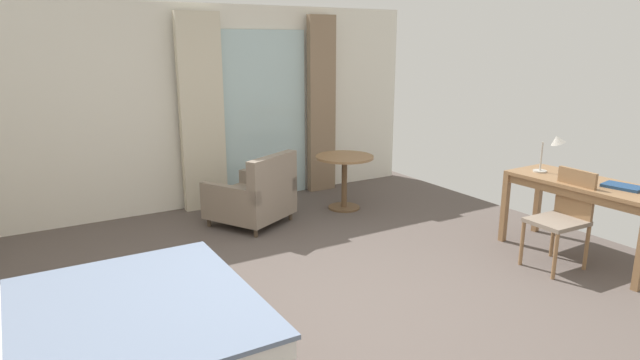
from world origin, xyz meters
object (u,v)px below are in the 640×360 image
at_px(desk_lamp, 554,145).
at_px(closed_book, 623,187).
at_px(bed, 64,359).
at_px(desk_chair, 564,214).
at_px(writing_desk, 587,191).
at_px(armchair_by_window, 254,197).
at_px(round_cafe_table, 344,169).

distance_m(desk_lamp, closed_book, 0.78).
relative_size(desk_lamp, closed_book, 1.28).
bearing_deg(desk_lamp, bed, -177.39).
bearing_deg(bed, closed_book, -6.37).
height_order(desk_chair, closed_book, desk_chair).
bearing_deg(closed_book, writing_desk, 88.97).
height_order(bed, desk_chair, bed).
xyz_separation_m(desk_lamp, closed_book, (0.02, -0.73, -0.27)).
relative_size(desk_chair, desk_lamp, 2.25).
relative_size(desk_chair, armchair_by_window, 0.86).
xyz_separation_m(bed, round_cafe_table, (3.50, 2.32, 0.24)).
relative_size(bed, desk_lamp, 5.42).
xyz_separation_m(bed, desk_lamp, (4.64, 0.21, 0.78)).
distance_m(writing_desk, desk_lamp, 0.57).
xyz_separation_m(closed_book, armchair_by_window, (-2.39, 2.87, -0.46)).
height_order(bed, round_cafe_table, bed).
height_order(armchair_by_window, round_cafe_table, armchair_by_window).
distance_m(desk_chair, armchair_by_window, 3.27).
distance_m(bed, desk_lamp, 4.71).
distance_m(desk_chair, closed_book, 0.57).
xyz_separation_m(desk_chair, armchair_by_window, (-1.98, 2.59, -0.19)).
height_order(writing_desk, armchair_by_window, armchair_by_window).
relative_size(writing_desk, desk_lamp, 3.63).
relative_size(bed, desk_chair, 2.41).
distance_m(closed_book, round_cafe_table, 3.08).
bearing_deg(bed, desk_chair, -3.25).
height_order(bed, armchair_by_window, bed).
relative_size(desk_chair, closed_book, 2.89).
relative_size(closed_book, armchair_by_window, 0.30).
bearing_deg(closed_book, armchair_by_window, 119.55).
distance_m(writing_desk, round_cafe_table, 2.77).
xyz_separation_m(writing_desk, desk_chair, (-0.36, -0.03, -0.17)).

